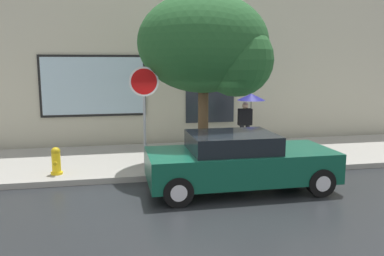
# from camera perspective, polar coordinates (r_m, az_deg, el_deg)

# --- Properties ---
(ground_plane) EXTENTS (60.00, 60.00, 0.00)m
(ground_plane) POSITION_cam_1_polar(r_m,az_deg,el_deg) (9.18, -0.25, -9.32)
(ground_plane) COLOR black
(sidewalk) EXTENTS (20.00, 4.00, 0.15)m
(sidewalk) POSITION_cam_1_polar(r_m,az_deg,el_deg) (12.00, -3.03, -4.44)
(sidewalk) COLOR gray
(sidewalk) RESTS_ON ground
(building_facade) EXTENTS (20.00, 0.67, 7.00)m
(building_facade) POSITION_cam_1_polar(r_m,az_deg,el_deg) (14.13, -4.75, 11.55)
(building_facade) COLOR beige
(building_facade) RESTS_ON ground
(parked_car) EXTENTS (4.33, 1.88, 1.36)m
(parked_car) POSITION_cam_1_polar(r_m,az_deg,el_deg) (9.24, 6.83, -4.86)
(parked_car) COLOR #0F4C38
(parked_car) RESTS_ON ground
(fire_hydrant) EXTENTS (0.30, 0.44, 0.70)m
(fire_hydrant) POSITION_cam_1_polar(r_m,az_deg,el_deg) (10.55, -19.19, -4.58)
(fire_hydrant) COLOR yellow
(fire_hydrant) RESTS_ON sidewalk
(pedestrian_with_umbrella) EXTENTS (0.92, 0.92, 1.81)m
(pedestrian_with_umbrella) POSITION_cam_1_polar(r_m,az_deg,el_deg) (13.08, 8.33, 3.29)
(pedestrian_with_umbrella) COLOR black
(pedestrian_with_umbrella) RESTS_ON sidewalk
(street_tree) EXTENTS (3.53, 3.00, 4.65)m
(street_tree) POSITION_cam_1_polar(r_m,az_deg,el_deg) (10.62, 2.68, 11.72)
(street_tree) COLOR #4C3823
(street_tree) RESTS_ON sidewalk
(stop_sign) EXTENTS (0.76, 0.10, 2.72)m
(stop_sign) POSITION_cam_1_polar(r_m,az_deg,el_deg) (10.14, -6.98, 4.37)
(stop_sign) COLOR gray
(stop_sign) RESTS_ON sidewalk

